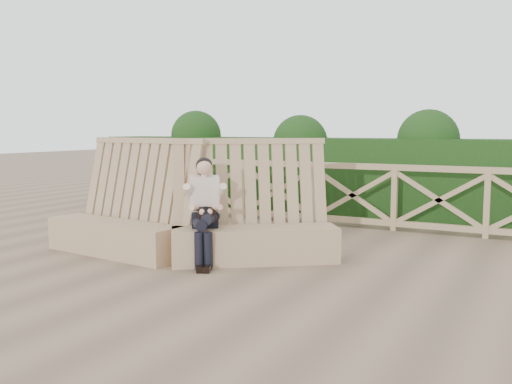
% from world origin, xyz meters
% --- Properties ---
extents(ground, '(60.00, 60.00, 0.00)m').
position_xyz_m(ground, '(0.00, 0.00, 0.00)').
color(ground, brown).
rests_on(ground, ground).
extents(bench, '(3.95, 1.86, 1.58)m').
position_xyz_m(bench, '(-1.22, 0.26, 0.40)').
color(bench, '#9D7A5A').
rests_on(bench, ground).
extents(woman, '(0.64, 0.80, 1.33)m').
position_xyz_m(woman, '(-0.78, 0.08, 0.72)').
color(woman, black).
rests_on(woman, ground).
extents(guardrail, '(10.10, 0.09, 1.10)m').
position_xyz_m(guardrail, '(0.00, 3.50, 0.55)').
color(guardrail, '#88734F').
rests_on(guardrail, ground).
extents(hedge, '(12.00, 1.20, 1.50)m').
position_xyz_m(hedge, '(0.00, 4.70, 0.75)').
color(hedge, black).
rests_on(hedge, ground).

